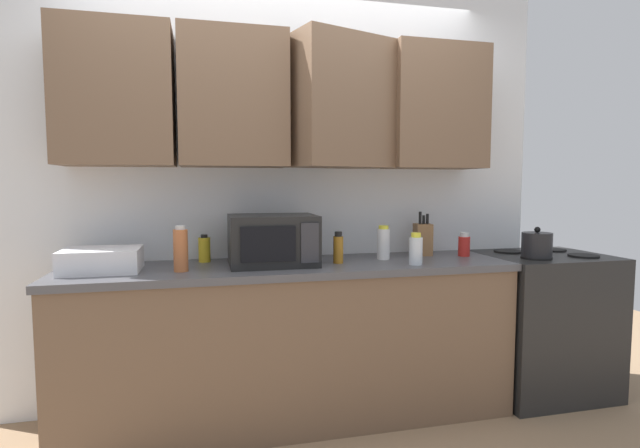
# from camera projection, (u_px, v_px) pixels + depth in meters

# --- Properties ---
(wall_back_with_cabinets) EXTENTS (3.39, 0.51, 2.60)m
(wall_back_with_cabinets) POSITION_uv_depth(u_px,v_px,m) (285.00, 147.00, 2.88)
(wall_back_with_cabinets) COLOR white
(wall_back_with_cabinets) RESTS_ON ground_plane
(counter_run) EXTENTS (2.52, 0.63, 0.90)m
(counter_run) POSITION_uv_depth(u_px,v_px,m) (293.00, 341.00, 2.76)
(counter_run) COLOR brown
(counter_run) RESTS_ON ground_plane
(stove_range) EXTENTS (0.76, 0.64, 0.91)m
(stove_range) POSITION_uv_depth(u_px,v_px,m) (542.00, 323.00, 3.12)
(stove_range) COLOR black
(stove_range) RESTS_ON ground_plane
(kettle) EXTENTS (0.18, 0.18, 0.18)m
(kettle) POSITION_uv_depth(u_px,v_px,m) (537.00, 245.00, 2.90)
(kettle) COLOR black
(kettle) RESTS_ON stove_range
(microwave) EXTENTS (0.48, 0.37, 0.28)m
(microwave) POSITION_uv_depth(u_px,v_px,m) (273.00, 240.00, 2.68)
(microwave) COLOR black
(microwave) RESTS_ON counter_run
(dish_rack) EXTENTS (0.38, 0.30, 0.12)m
(dish_rack) POSITION_uv_depth(u_px,v_px,m) (102.00, 260.00, 2.48)
(dish_rack) COLOR silver
(dish_rack) RESTS_ON counter_run
(knife_block) EXTENTS (0.12, 0.13, 0.28)m
(knife_block) POSITION_uv_depth(u_px,v_px,m) (423.00, 239.00, 3.05)
(knife_block) COLOR brown
(knife_block) RESTS_ON counter_run
(bottle_white_jar) EXTENTS (0.08, 0.08, 0.20)m
(bottle_white_jar) POSITION_uv_depth(u_px,v_px,m) (383.00, 243.00, 2.88)
(bottle_white_jar) COLOR white
(bottle_white_jar) RESTS_ON counter_run
(bottle_spice_jar) EXTENTS (0.07, 0.07, 0.24)m
(bottle_spice_jar) POSITION_uv_depth(u_px,v_px,m) (181.00, 250.00, 2.48)
(bottle_spice_jar) COLOR #BC6638
(bottle_spice_jar) RESTS_ON counter_run
(bottle_red_sauce) EXTENTS (0.07, 0.07, 0.15)m
(bottle_red_sauce) POSITION_uv_depth(u_px,v_px,m) (464.00, 245.00, 3.01)
(bottle_red_sauce) COLOR red
(bottle_red_sauce) RESTS_ON counter_run
(bottle_amber_vinegar) EXTENTS (0.06, 0.06, 0.18)m
(bottle_amber_vinegar) POSITION_uv_depth(u_px,v_px,m) (338.00, 248.00, 2.74)
(bottle_amber_vinegar) COLOR #AD701E
(bottle_amber_vinegar) RESTS_ON counter_run
(bottle_clear_tall) EXTENTS (0.08, 0.08, 0.18)m
(bottle_clear_tall) POSITION_uv_depth(u_px,v_px,m) (416.00, 250.00, 2.69)
(bottle_clear_tall) COLOR silver
(bottle_clear_tall) RESTS_ON counter_run
(bottle_yellow_mustard) EXTENTS (0.07, 0.07, 0.16)m
(bottle_yellow_mustard) POSITION_uv_depth(u_px,v_px,m) (204.00, 249.00, 2.78)
(bottle_yellow_mustard) COLOR gold
(bottle_yellow_mustard) RESTS_ON counter_run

